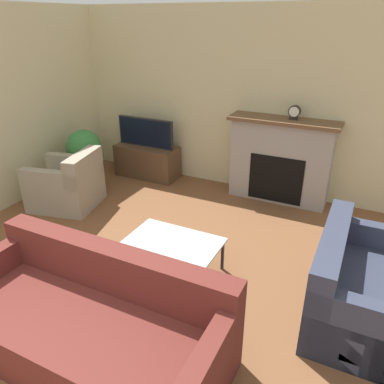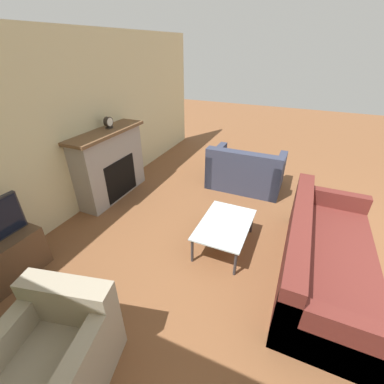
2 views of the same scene
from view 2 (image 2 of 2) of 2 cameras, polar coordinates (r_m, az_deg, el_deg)
wall_back at (r=4.25m, az=-27.83°, el=11.38°), size 8.42×0.06×2.70m
fireplace at (r=4.78m, az=-17.68°, el=6.13°), size 1.54×0.45×1.23m
couch_sectional at (r=3.46m, az=27.04°, el=-13.06°), size 2.25×0.96×0.82m
couch_loveseat at (r=5.13m, az=11.76°, el=4.23°), size 0.94×1.37×0.82m
armchair_by_window at (r=2.67m, az=-27.89°, el=-29.78°), size 1.03×0.96×0.82m
coffee_table at (r=3.51m, az=7.33°, el=-7.41°), size 0.99×0.65×0.38m
mantel_clock at (r=4.65m, az=-18.08°, el=14.50°), size 0.16×0.07×0.19m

